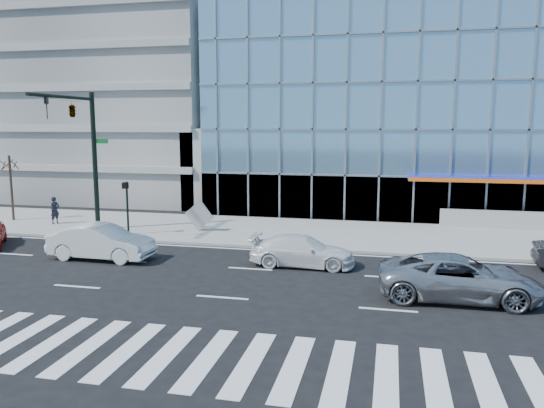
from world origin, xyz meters
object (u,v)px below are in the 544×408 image
Objects in this scene: tilted_panel at (199,215)px; silver_suv at (460,278)px; traffic_signal at (79,127)px; ped_signal_post at (127,200)px; pedestrian at (55,210)px; white_suv at (302,251)px; street_tree_near at (10,164)px; white_sedan at (101,242)px.

silver_suv is at bearing -30.18° from tilted_panel.
traffic_signal is at bearing 70.19° from silver_suv.
ped_signal_post reaches higher than pedestrian.
pedestrian is at bearing -177.18° from tilted_panel.
ped_signal_post is at bearing 69.49° from white_suv.
white_suv is at bearing -15.03° from traffic_signal.
pedestrian is at bearing 70.08° from white_suv.
white_suv is 3.64× the size of tilted_panel.
white_suv is (20.16, -6.46, -3.09)m from street_tree_near.
street_tree_near reaches higher than white_suv.
white_sedan is 9.92m from pedestrian.
tilted_panel is at bearing -71.83° from pedestrian.
tilted_panel is at bearing -19.08° from white_sedan.
tilted_panel is at bearing 27.15° from ped_signal_post.
pedestrian reaches higher than silver_suv.
traffic_signal is 21.35m from silver_suv.
white_suv is at bearing -83.63° from white_sedan.
traffic_signal is 1.60× the size of white_sedan.
silver_suv is (17.01, -7.19, -1.34)m from ped_signal_post.
silver_suv is 4.46× the size of tilted_panel.
pedestrian reaches higher than white_sedan.
pedestrian is at bearing -8.87° from street_tree_near.
silver_suv is at bearing -19.25° from traffic_signal.
ped_signal_post is 0.63× the size of white_suv.
silver_suv is at bearing -92.62° from pedestrian.
street_tree_near is at bearing 157.29° from traffic_signal.
street_tree_near is 13.40m from tilted_panel.
ped_signal_post is 6.45m from pedestrian.
ped_signal_post is 9.97m from street_tree_near.
street_tree_near is 2.48× the size of pedestrian.
street_tree_near is 3.25× the size of tilted_panel.
tilted_panel is at bearing 20.01° from traffic_signal.
ped_signal_post is at bearing -89.33° from pedestrian.
traffic_signal is 6.69m from pedestrian.
tilted_panel reaches higher than silver_suv.
white_suv is 2.78× the size of pedestrian.
street_tree_near reaches higher than tilted_panel.
white_suv is at bearing 62.12° from silver_suv.
white_sedan reaches higher than white_suv.
traffic_signal reaches higher than white_suv.
traffic_signal is 7.96m from street_tree_near.
white_sedan is (10.68, -7.36, -2.96)m from street_tree_near.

